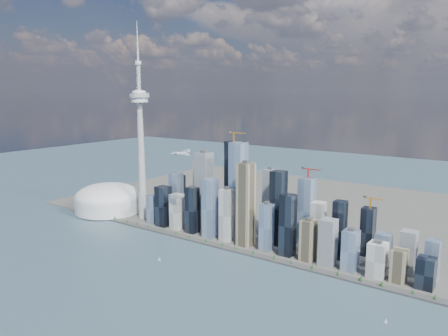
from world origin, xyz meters
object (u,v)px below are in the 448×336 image
Objects in this scene: dome_stadium at (108,199)px; sailboat_west at (159,259)px; sailboat_east at (386,321)px; airplane at (181,153)px; needle_tower at (141,138)px.

dome_stadium is 19.92× the size of sailboat_west.
dome_stadium is 898.11m from sailboat_east.
sailboat_west is at bearing -68.53° from airplane.
airplane is 242.95m from sailboat_west.
needle_tower is at bearing 136.85° from sailboat_west.
airplane is at bearing -14.00° from dome_stadium.
sailboat_west is at bearing -38.05° from needle_tower.
dome_stadium is 435.76m from airplane.
dome_stadium is at bearing 161.91° from sailboat_east.
dome_stadium is 22.67× the size of sailboat_east.
dome_stadium is at bearing 149.02° from sailboat_west.
needle_tower is 9.21× the size of airplane.
needle_tower is 405.86m from sailboat_west.
needle_tower is at bearing 4.09° from dome_stadium.
needle_tower reaches higher than dome_stadium.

